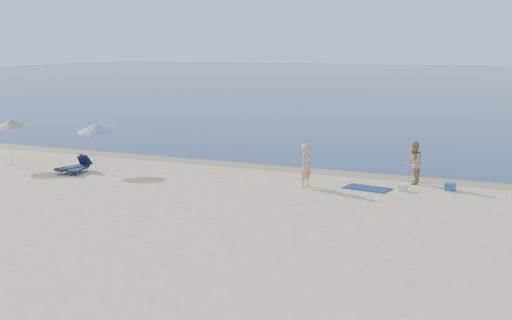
{
  "coord_description": "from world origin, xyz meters",
  "views": [
    {
      "loc": [
        11.07,
        -10.4,
        6.26
      ],
      "look_at": [
        -0.23,
        16.0,
        1.0
      ],
      "focal_mm": 45.0,
      "sensor_mm": 36.0,
      "label": 1
    }
  ],
  "objects_px": {
    "person_right": "(413,163)",
    "blue_cooler": "(450,187)",
    "umbrella_near": "(96,127)",
    "person_left": "(306,166)"
  },
  "relations": [
    {
      "from": "person_right",
      "to": "umbrella_near",
      "type": "relative_size",
      "value": 0.77
    },
    {
      "from": "person_left",
      "to": "blue_cooler",
      "type": "height_order",
      "value": "person_left"
    },
    {
      "from": "person_left",
      "to": "umbrella_near",
      "type": "relative_size",
      "value": 0.77
    },
    {
      "from": "person_left",
      "to": "blue_cooler",
      "type": "distance_m",
      "value": 6.24
    },
    {
      "from": "person_right",
      "to": "umbrella_near",
      "type": "height_order",
      "value": "umbrella_near"
    },
    {
      "from": "blue_cooler",
      "to": "person_left",
      "type": "bearing_deg",
      "value": -156.93
    },
    {
      "from": "person_right",
      "to": "blue_cooler",
      "type": "relative_size",
      "value": 4.38
    },
    {
      "from": "person_right",
      "to": "blue_cooler",
      "type": "distance_m",
      "value": 2.03
    },
    {
      "from": "person_right",
      "to": "blue_cooler",
      "type": "bearing_deg",
      "value": 65.01
    },
    {
      "from": "blue_cooler",
      "to": "umbrella_near",
      "type": "distance_m",
      "value": 17.16
    }
  ]
}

